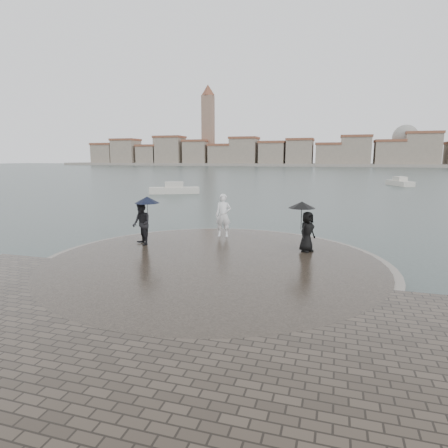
% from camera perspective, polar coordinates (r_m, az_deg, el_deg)
% --- Properties ---
extents(ground, '(400.00, 400.00, 0.00)m').
position_cam_1_polar(ground, '(10.55, -7.69, -12.25)').
color(ground, '#2B3835').
rests_on(ground, ground).
extents(kerb_ring, '(12.50, 12.50, 0.32)m').
position_cam_1_polar(kerb_ring, '(13.58, -1.59, -6.30)').
color(kerb_ring, gray).
rests_on(kerb_ring, ground).
extents(quay_tip, '(11.90, 11.90, 0.36)m').
position_cam_1_polar(quay_tip, '(13.57, -1.59, -6.21)').
color(quay_tip, '#2D261E').
rests_on(quay_tip, ground).
extents(statue, '(0.77, 0.56, 1.99)m').
position_cam_1_polar(statue, '(17.28, -0.11, 1.33)').
color(statue, white).
rests_on(statue, quay_tip).
extents(visitor_left, '(1.33, 1.17, 2.04)m').
position_cam_1_polar(visitor_left, '(15.98, -12.28, 0.86)').
color(visitor_left, black).
rests_on(visitor_left, quay_tip).
extents(visitor_right, '(1.21, 1.10, 1.95)m').
position_cam_1_polar(visitor_right, '(14.86, 12.30, 0.19)').
color(visitor_right, black).
rests_on(visitor_right, quay_tip).
extents(far_skyline, '(260.00, 20.00, 37.00)m').
position_cam_1_polar(far_skyline, '(169.89, 13.43, 10.43)').
color(far_skyline, gray).
rests_on(far_skyline, ground).
extents(boats, '(43.80, 24.66, 1.50)m').
position_cam_1_polar(boats, '(46.49, 22.09, 4.95)').
color(boats, beige).
rests_on(boats, ground).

